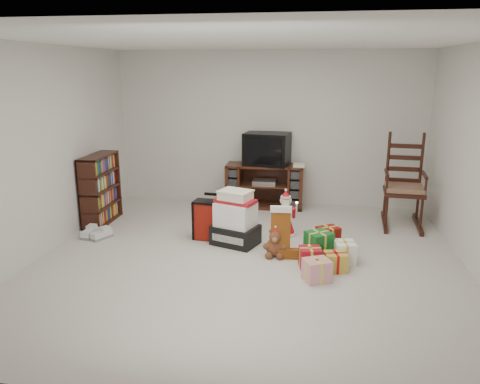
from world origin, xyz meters
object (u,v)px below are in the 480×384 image
bookshelf (101,190)px  gift_cluster (325,254)px  santa_figurine (285,218)px  crt_television (267,149)px  red_suitcase (210,220)px  mrs_claus_figurine (228,221)px  sneaker_pair (96,234)px  teddy_bear (275,245)px  rocking_chair (403,193)px  tv_stand (264,186)px  gift_pile (235,221)px

bookshelf → gift_cluster: bookshelf is taller
santa_figurine → crt_television: crt_television is taller
red_suitcase → mrs_claus_figurine: red_suitcase is taller
mrs_claus_figurine → sneaker_pair: size_ratio=1.52×
teddy_bear → mrs_claus_figurine: mrs_claus_figurine is taller
red_suitcase → teddy_bear: 1.02m
crt_television → rocking_chair: bearing=-6.8°
red_suitcase → crt_television: (0.59, 1.63, 0.70)m
santa_figurine → tv_stand: bearing=107.9°
bookshelf → sneaker_pair: bookshelf is taller
gift_pile → sneaker_pair: 1.92m
rocking_chair → crt_television: rocking_chair is taller
gift_pile → gift_cluster: bearing=-2.9°
santa_figurine → sneaker_pair: bearing=-168.7°
gift_pile → crt_television: size_ratio=0.92×
tv_stand → red_suitcase: tv_stand is taller
mrs_claus_figurine → gift_cluster: size_ratio=0.56×
teddy_bear → sneaker_pair: 2.46m
gift_cluster → tv_stand: bearing=112.9°
bookshelf → red_suitcase: 1.81m
gift_pile → red_suitcase: bearing=-178.2°
red_suitcase → mrs_claus_figurine: 0.25m
tv_stand → crt_television: bearing=20.4°
gift_pile → sneaker_pair: gift_pile is taller
tv_stand → bookshelf: size_ratio=1.23×
sneaker_pair → gift_cluster: (3.04, -0.43, 0.08)m
teddy_bear → gift_cluster: teddy_bear is taller
mrs_claus_figurine → gift_pile: bearing=-59.5°
sneaker_pair → crt_television: size_ratio=0.50×
tv_stand → santa_figurine: size_ratio=1.96×
teddy_bear → bookshelf: bearing=160.9°
tv_stand → teddy_bear: tv_stand is taller
bookshelf → teddy_bear: 2.81m
santa_figurine → mrs_claus_figurine: 0.78m
red_suitcase → crt_television: size_ratio=0.81×
rocking_chair → santa_figurine: size_ratio=2.17×
rocking_chair → teddy_bear: (-1.72, -1.51, -0.32)m
santa_figurine → mrs_claus_figurine: bearing=-164.1°
rocking_chair → mrs_claus_figurine: (-2.40, -0.95, -0.25)m
bookshelf → rocking_chair: (4.35, 0.60, -0.02)m
mrs_claus_figurine → crt_television: 1.73m
sneaker_pair → gift_cluster: bearing=4.2°
red_suitcase → teddy_bear: (0.90, -0.46, -0.12)m
gift_pile → mrs_claus_figurine: bearing=140.9°
tv_stand → bookshelf: 2.57m
sneaker_pair → santa_figurine: bearing=23.5°
santa_figurine → sneaker_pair: (-2.52, -0.50, -0.19)m
gift_pile → teddy_bear: size_ratio=2.08×
mrs_claus_figurine → sneaker_pair: 1.80m
tv_stand → red_suitcase: bearing=-109.4°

